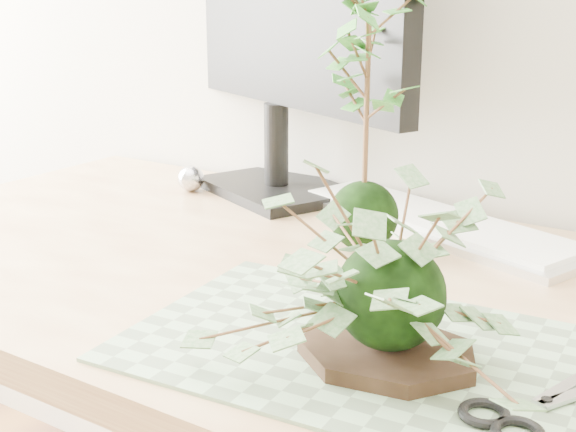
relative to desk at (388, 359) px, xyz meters
The scene contains 8 objects.
desk is the anchor object (origin of this frame).
cutting_mat 0.18m from the desk, 73.01° to the right, with size 0.46×0.31×0.00m, color #5B7055.
stone_dish 0.21m from the desk, 64.61° to the right, with size 0.18×0.18×0.01m, color black.
ivy_kokedama 0.28m from the desk, 64.61° to the right, with size 0.37×0.37×0.21m.
maple_kokedama 0.39m from the desk, 130.96° to the left, with size 0.22×0.22×0.39m.
keyboard 0.28m from the desk, 102.38° to the left, with size 0.50×0.29×0.02m.
foil_ball 0.55m from the desk, 155.84° to the left, with size 0.04×0.04×0.04m, color silver.
scissors 0.32m from the desk, 41.91° to the right, with size 0.09×0.18×0.01m.
Camera 1 is at (0.46, 0.44, 1.09)m, focal length 50.00 mm.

